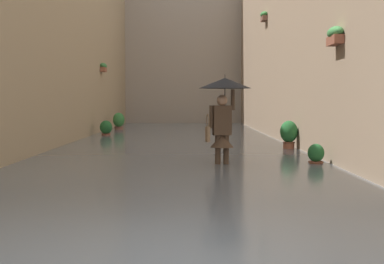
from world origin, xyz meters
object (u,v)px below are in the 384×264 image
(potted_plant_far_left, at_px, (289,135))
(potted_plant_near_left, at_px, (316,158))
(potted_plant_mid_right, at_px, (119,123))
(potted_plant_far_right, at_px, (106,129))
(person_wading, at_px, (224,102))

(potted_plant_far_left, height_order, potted_plant_near_left, potted_plant_far_left)
(potted_plant_mid_right, bearing_deg, potted_plant_far_right, 89.88)
(potted_plant_far_left, height_order, potted_plant_mid_right, potted_plant_mid_right)
(potted_plant_near_left, xyz_separation_m, potted_plant_far_right, (5.94, -10.01, 0.10))
(potted_plant_near_left, distance_m, potted_plant_mid_right, 15.14)
(potted_plant_near_left, bearing_deg, person_wading, 3.11)
(person_wading, distance_m, potted_plant_near_left, 2.31)
(potted_plant_far_right, bearing_deg, potted_plant_far_left, 133.87)
(person_wading, relative_size, potted_plant_far_left, 2.11)
(potted_plant_far_right, bearing_deg, potted_plant_mid_right, -90.12)
(potted_plant_far_right, relative_size, potted_plant_mid_right, 0.78)
(potted_plant_far_right, distance_m, potted_plant_mid_right, 3.93)
(potted_plant_near_left, height_order, potted_plant_far_right, potted_plant_far_right)
(potted_plant_far_left, bearing_deg, person_wading, 62.06)
(person_wading, bearing_deg, potted_plant_far_left, -117.94)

